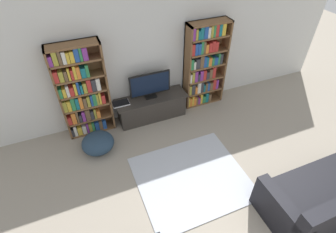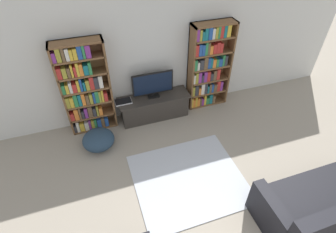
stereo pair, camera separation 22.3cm
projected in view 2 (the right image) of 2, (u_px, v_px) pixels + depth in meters
name	position (u px, v px, depth m)	size (l,w,h in m)	color
wall_back	(149.00, 56.00, 5.09)	(8.80, 0.06, 2.60)	silver
bookshelf_left	(84.00, 89.00, 4.88)	(0.89, 0.30, 1.88)	brown
bookshelf_right	(208.00, 66.00, 5.48)	(0.89, 0.30, 1.88)	brown
tv_stand	(154.00, 107.00, 5.56)	(1.49, 0.46, 0.51)	#332D28
television	(153.00, 84.00, 5.22)	(0.84, 0.16, 0.55)	black
laptop	(123.00, 102.00, 5.26)	(0.34, 0.22, 0.03)	silver
area_rug	(188.00, 179.00, 4.46)	(1.81, 1.62, 0.02)	#B2B7C1
couch_right_sofa	(327.00, 205.00, 3.77)	(1.97, 0.93, 0.84)	black
beanbag_ottoman	(98.00, 140.00, 4.93)	(0.60, 0.60, 0.34)	#23384C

